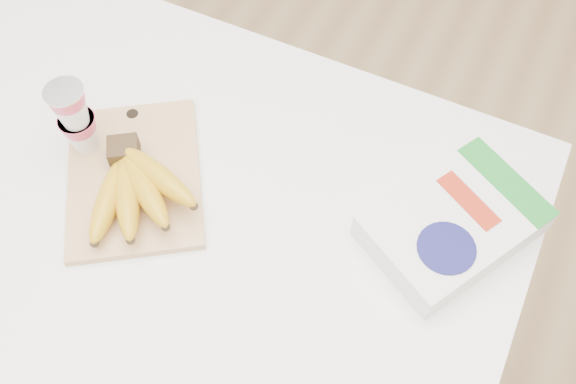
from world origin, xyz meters
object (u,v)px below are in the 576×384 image
at_px(bananas, 134,187).
at_px(yogurt_stack, 75,118).
at_px(cereal_box, 453,224).
at_px(cutting_board, 134,177).
at_px(table, 198,295).

height_order(bananas, yogurt_stack, yogurt_stack).
relative_size(yogurt_stack, cereal_box, 0.47).
distance_m(cutting_board, yogurt_stack, 0.13).
relative_size(bananas, yogurt_stack, 1.41).
xyz_separation_m(bananas, cereal_box, (0.46, 0.16, -0.01)).
bearing_deg(yogurt_stack, cereal_box, 10.88).
bearing_deg(cutting_board, bananas, -81.96).
distance_m(bananas, cereal_box, 0.49).
xyz_separation_m(table, cereal_box, (0.43, 0.13, 0.45)).
distance_m(table, cereal_box, 0.64).
relative_size(bananas, cereal_box, 0.66).
bearing_deg(cereal_box, table, -134.34).
distance_m(cutting_board, cereal_box, 0.51).
distance_m(table, cutting_board, 0.44).
bearing_deg(table, bananas, -133.38).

